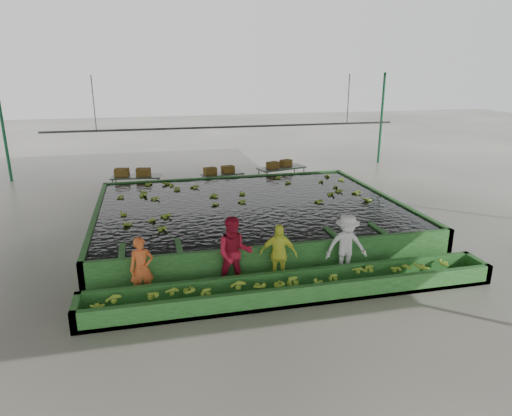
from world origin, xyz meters
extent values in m
plane|color=gray|center=(0.00, 0.00, 0.00)|extent=(80.00, 80.00, 0.00)
cube|color=gray|center=(0.00, 0.00, 5.00)|extent=(20.00, 22.00, 0.04)
cube|color=black|center=(0.00, 1.50, 0.85)|extent=(9.70, 7.70, 0.00)
cylinder|color=#59605B|center=(0.00, 5.00, 3.00)|extent=(0.08, 0.08, 14.00)
cylinder|color=#59605B|center=(-5.00, 5.00, 4.00)|extent=(0.04, 0.04, 2.00)
cylinder|color=#59605B|center=(5.00, 5.00, 4.00)|extent=(0.04, 0.04, 2.00)
imported|color=orange|center=(-3.53, -2.80, 0.77)|extent=(0.59, 0.42, 1.53)
imported|color=#A8142C|center=(-1.33, -2.80, 0.93)|extent=(0.96, 0.78, 1.85)
imported|color=#F1FF45|center=(-0.22, -2.80, 0.79)|extent=(1.01, 0.67, 1.59)
imported|color=silver|center=(1.60, -2.80, 0.85)|extent=(1.15, 0.73, 1.70)
camera|label=1|loc=(-3.21, -12.87, 5.25)|focal=32.00mm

